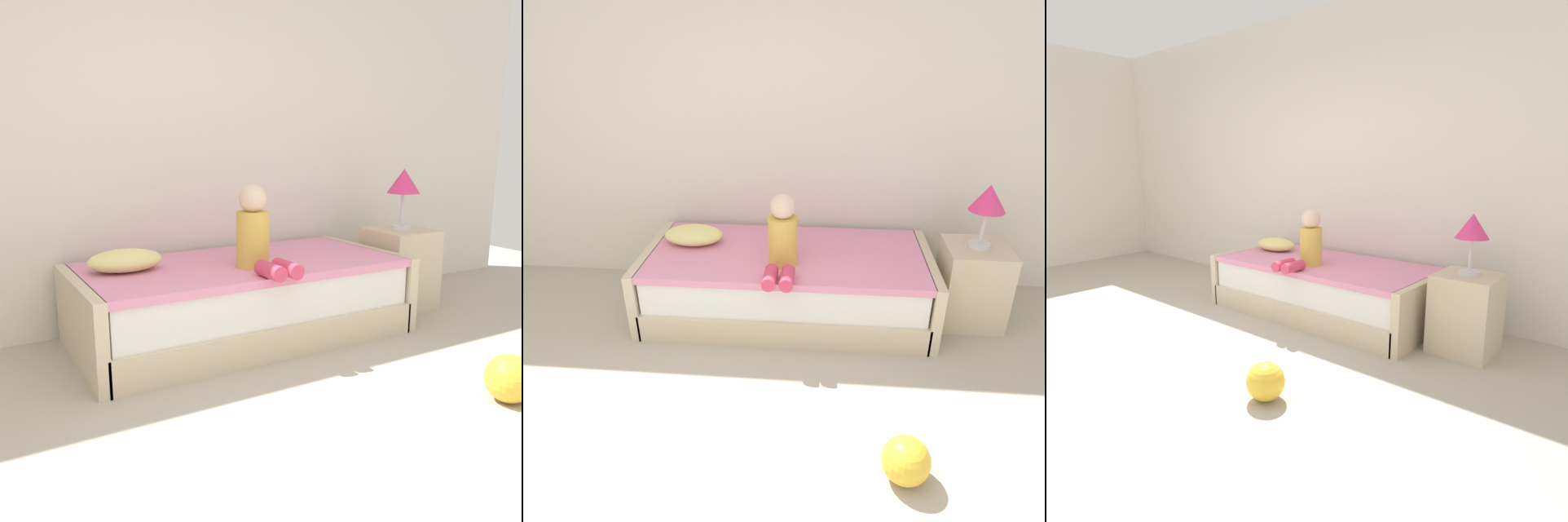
{
  "view_description": "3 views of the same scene",
  "coord_description": "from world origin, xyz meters",
  "views": [
    {
      "loc": [
        -1.13,
        -1.09,
        1.27
      ],
      "look_at": [
        0.5,
        1.75,
        0.55
      ],
      "focal_mm": 38.7,
      "sensor_mm": 36.0,
      "label": 1
    },
    {
      "loc": [
        0.75,
        -1.15,
        2.01
      ],
      "look_at": [
        0.5,
        1.75,
        0.55
      ],
      "focal_mm": 32.96,
      "sensor_mm": 36.0,
      "label": 2
    },
    {
      "loc": [
        2.95,
        -1.19,
        1.41
      ],
      "look_at": [
        0.5,
        1.75,
        0.55
      ],
      "focal_mm": 30.47,
      "sensor_mm": 36.0,
      "label": 3
    }
  ],
  "objects": [
    {
      "name": "child_figure",
      "position": [
        0.48,
        1.77,
        0.7
      ],
      "size": [
        0.2,
        0.51,
        0.5
      ],
      "color": "gold",
      "rests_on": "bed"
    },
    {
      "name": "pillow",
      "position": [
        -0.22,
        2.1,
        0.56
      ],
      "size": [
        0.44,
        0.3,
        0.13
      ],
      "primitive_type": "ellipsoid",
      "color": "#F2E58C",
      "rests_on": "bed"
    },
    {
      "name": "toy_ball",
      "position": [
        1.2,
        0.52,
        0.12
      ],
      "size": [
        0.24,
        0.24,
        0.24
      ],
      "primitive_type": "sphere",
      "color": "yellow",
      "rests_on": "ground"
    },
    {
      "name": "nightstand",
      "position": [
        1.85,
        1.99,
        0.3
      ],
      "size": [
        0.44,
        0.44,
        0.6
      ],
      "primitive_type": "cube",
      "color": "beige",
      "rests_on": "ground"
    },
    {
      "name": "bed",
      "position": [
        0.5,
        2.0,
        0.25
      ],
      "size": [
        2.11,
        1.0,
        0.5
      ],
      "color": "beige",
      "rests_on": "ground"
    },
    {
      "name": "table_lamp",
      "position": [
        1.85,
        1.99,
        0.94
      ],
      "size": [
        0.24,
        0.24,
        0.45
      ],
      "color": "silver",
      "rests_on": "nightstand"
    },
    {
      "name": "wall_rear",
      "position": [
        0.0,
        2.6,
        1.45
      ],
      "size": [
        7.2,
        0.1,
        2.9
      ],
      "primitive_type": "cube",
      "color": "silver",
      "rests_on": "ground"
    }
  ]
}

